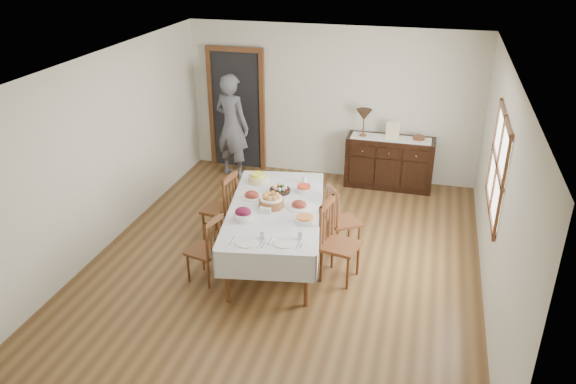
% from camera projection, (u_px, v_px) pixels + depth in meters
% --- Properties ---
extents(ground, '(6.00, 6.00, 0.00)m').
position_uv_depth(ground, '(286.00, 259.00, 7.49)').
color(ground, brown).
extents(room_shell, '(5.02, 6.02, 2.65)m').
position_uv_depth(room_shell, '(283.00, 132.00, 7.19)').
color(room_shell, white).
rests_on(room_shell, ground).
extents(dining_table, '(1.54, 2.45, 0.79)m').
position_uv_depth(dining_table, '(275.00, 213.00, 7.19)').
color(dining_table, silver).
rests_on(dining_table, ground).
extents(chair_left_near, '(0.46, 0.46, 0.91)m').
position_uv_depth(chair_left_near, '(207.00, 248.00, 6.86)').
color(chair_left_near, '#5B321A').
rests_on(chair_left_near, ground).
extents(chair_left_far, '(0.47, 0.47, 1.00)m').
position_uv_depth(chair_left_far, '(222.00, 206.00, 7.79)').
color(chair_left_far, '#5B321A').
rests_on(chair_left_far, ground).
extents(chair_right_near, '(0.52, 0.52, 1.04)m').
position_uv_depth(chair_right_near, '(337.00, 241.00, 6.89)').
color(chair_right_near, '#5B321A').
rests_on(chair_right_near, ground).
extents(chair_right_far, '(0.55, 0.55, 0.95)m').
position_uv_depth(chair_right_far, '(341.00, 218.00, 7.52)').
color(chair_right_far, '#5B321A').
rests_on(chair_right_far, ground).
extents(sideboard, '(1.44, 0.53, 0.87)m').
position_uv_depth(sideboard, '(389.00, 162.00, 9.43)').
color(sideboard, black).
rests_on(sideboard, ground).
extents(person, '(0.70, 0.57, 1.94)m').
position_uv_depth(person, '(232.00, 123.00, 9.64)').
color(person, slate).
rests_on(person, ground).
extents(bread_basket, '(0.32, 0.32, 0.18)m').
position_uv_depth(bread_basket, '(271.00, 201.00, 7.12)').
color(bread_basket, brown).
rests_on(bread_basket, dining_table).
extents(egg_basket, '(0.28, 0.28, 0.10)m').
position_uv_depth(egg_basket, '(280.00, 190.00, 7.53)').
color(egg_basket, black).
rests_on(egg_basket, dining_table).
extents(ham_platter_a, '(0.28, 0.28, 0.11)m').
position_uv_depth(ham_platter_a, '(252.00, 195.00, 7.39)').
color(ham_platter_a, white).
rests_on(ham_platter_a, dining_table).
extents(ham_platter_b, '(0.32, 0.32, 0.11)m').
position_uv_depth(ham_platter_b, '(299.00, 205.00, 7.13)').
color(ham_platter_b, white).
rests_on(ham_platter_b, dining_table).
extents(beet_bowl, '(0.25, 0.25, 0.16)m').
position_uv_depth(beet_bowl, '(243.00, 214.00, 6.81)').
color(beet_bowl, white).
rests_on(beet_bowl, dining_table).
extents(carrot_bowl, '(0.20, 0.20, 0.10)m').
position_uv_depth(carrot_bowl, '(304.00, 189.00, 7.54)').
color(carrot_bowl, white).
rests_on(carrot_bowl, dining_table).
extents(pineapple_bowl, '(0.27, 0.27, 0.13)m').
position_uv_depth(pineapple_bowl, '(258.00, 178.00, 7.82)').
color(pineapple_bowl, '#D2C284').
rests_on(pineapple_bowl, dining_table).
extents(casserole_dish, '(0.25, 0.25, 0.07)m').
position_uv_depth(casserole_dish, '(305.00, 219.00, 6.78)').
color(casserole_dish, white).
rests_on(casserole_dish, dining_table).
extents(butter_dish, '(0.15, 0.11, 0.07)m').
position_uv_depth(butter_dish, '(266.00, 210.00, 7.00)').
color(butter_dish, white).
rests_on(butter_dish, dining_table).
extents(setting_left, '(0.44, 0.31, 0.10)m').
position_uv_depth(setting_left, '(251.00, 240.00, 6.36)').
color(setting_left, white).
rests_on(setting_left, dining_table).
extents(setting_right, '(0.44, 0.31, 0.10)m').
position_uv_depth(setting_right, '(290.00, 240.00, 6.35)').
color(setting_right, white).
rests_on(setting_right, dining_table).
extents(glass_far_a, '(0.06, 0.06, 0.09)m').
position_uv_depth(glass_far_a, '(267.00, 178.00, 7.86)').
color(glass_far_a, silver).
rests_on(glass_far_a, dining_table).
extents(glass_far_b, '(0.06, 0.06, 0.10)m').
position_uv_depth(glass_far_b, '(304.00, 180.00, 7.80)').
color(glass_far_b, silver).
rests_on(glass_far_b, dining_table).
extents(runner, '(1.30, 0.35, 0.01)m').
position_uv_depth(runner, '(391.00, 138.00, 9.22)').
color(runner, white).
rests_on(runner, sideboard).
extents(table_lamp, '(0.26, 0.26, 0.46)m').
position_uv_depth(table_lamp, '(364.00, 116.00, 9.17)').
color(table_lamp, brown).
rests_on(table_lamp, sideboard).
extents(picture_frame, '(0.22, 0.08, 0.28)m').
position_uv_depth(picture_frame, '(393.00, 131.00, 9.15)').
color(picture_frame, beige).
rests_on(picture_frame, sideboard).
extents(deco_bowl, '(0.20, 0.20, 0.06)m').
position_uv_depth(deco_bowl, '(419.00, 138.00, 9.16)').
color(deco_bowl, '#5B321A').
rests_on(deco_bowl, sideboard).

